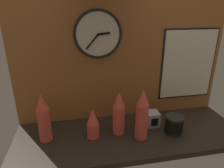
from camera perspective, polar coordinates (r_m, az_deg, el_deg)
name	(u,v)px	position (r m, az deg, el deg)	size (l,w,h in m)	color
ground_plane	(130,134)	(1.49, 5.10, -14.16)	(1.60, 0.56, 0.04)	black
wall_tiled_back	(123,52)	(1.50, 3.03, 9.15)	(1.60, 0.03, 1.05)	#A3602D
cup_stack_center	(119,113)	(1.39, 1.94, -8.19)	(0.09, 0.09, 0.31)	#DB4C3D
cup_stack_far_left	(44,118)	(1.38, -18.96, -9.06)	(0.09, 0.09, 0.33)	#DB4C3D
cup_stack_center_left	(93,123)	(1.37, -5.48, -11.09)	(0.09, 0.09, 0.21)	#DB4C3D
cup_stack_center_right	(142,114)	(1.34, 8.58, -8.56)	(0.09, 0.09, 0.35)	#DB4C3D
bowl_stack_right	(174,124)	(1.49, 17.31, -10.88)	(0.13, 0.13, 0.13)	black
wall_clock	(98,34)	(1.42, -4.02, 13.97)	(0.34, 0.03, 0.34)	beige
menu_board	(188,65)	(1.72, 20.91, 5.22)	(0.46, 0.01, 0.57)	black
napkin_dispenser	(152,119)	(1.55, 11.37, -9.69)	(0.09, 0.10, 0.11)	#B7B7BC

